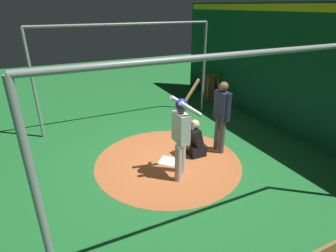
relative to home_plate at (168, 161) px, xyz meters
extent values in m
plane|color=#1E6B2D|center=(0.00, 0.00, -0.01)|extent=(27.64, 27.64, 0.00)
cylinder|color=#B76033|center=(0.00, 0.00, -0.01)|extent=(3.54, 3.54, 0.01)
cube|color=white|center=(0.00, 0.00, 0.00)|extent=(0.59, 0.59, 0.01)
cylinder|color=#B3B3B7|center=(0.13, 0.79, 0.42)|extent=(0.15, 0.15, 0.85)
cylinder|color=#B3B3B7|center=(-0.11, 0.52, 0.42)|extent=(0.15, 0.15, 0.85)
cube|color=silver|center=(0.01, 0.66, 1.16)|extent=(0.22, 0.44, 0.64)
cylinder|color=silver|center=(-0.09, 0.86, 1.63)|extent=(0.52, 0.09, 0.40)
cylinder|color=silver|center=(-0.09, 0.46, 1.63)|extent=(0.52, 0.09, 0.40)
sphere|color=brown|center=(0.01, 0.66, 1.61)|extent=(0.22, 0.22, 0.22)
sphere|color=navy|center=(0.01, 0.66, 1.67)|extent=(0.25, 0.25, 0.25)
cylinder|color=olive|center=(-0.21, 0.53, 1.76)|extent=(0.54, 0.06, 0.73)
cube|color=black|center=(-0.78, 0.00, 0.14)|extent=(0.40, 0.40, 0.30)
cube|color=black|center=(-0.74, 0.00, 0.51)|extent=(0.31, 0.40, 0.49)
sphere|color=beige|center=(-0.72, 0.00, 0.85)|extent=(0.23, 0.23, 0.23)
cube|color=gray|center=(-0.62, 0.00, 0.85)|extent=(0.03, 0.20, 0.20)
ellipsoid|color=brown|center=(-0.46, 0.06, 0.39)|extent=(0.12, 0.28, 0.22)
cylinder|color=#4C4C51|center=(-1.43, 0.17, 0.44)|extent=(0.15, 0.15, 0.90)
cylinder|color=#4C4C51|center=(-1.43, -0.03, 0.44)|extent=(0.15, 0.15, 0.90)
cube|color=#1E2338|center=(-1.43, 0.07, 1.24)|extent=(0.22, 0.42, 0.71)
cylinder|color=#1E2338|center=(-1.43, 0.27, 1.30)|extent=(0.09, 0.09, 0.60)
cylinder|color=#1E2338|center=(-1.43, -0.13, 1.30)|extent=(0.09, 0.09, 0.60)
sphere|color=brown|center=(-1.43, 0.07, 1.72)|extent=(0.23, 0.23, 0.23)
cube|color=#0F472D|center=(-4.01, 0.00, 1.79)|extent=(0.20, 11.64, 3.60)
cube|color=yellow|center=(-3.90, 0.00, 3.43)|extent=(0.03, 11.40, 0.20)
cylinder|color=gray|center=(-2.68, -2.79, 1.49)|extent=(0.08, 0.08, 3.01)
cylinder|color=gray|center=(2.68, -2.79, 1.49)|extent=(0.08, 0.08, 3.01)
cylinder|color=gray|center=(2.68, 2.79, 1.49)|extent=(0.08, 0.08, 3.01)
cylinder|color=gray|center=(0.00, -2.79, 3.00)|extent=(5.37, 0.07, 0.07)
cylinder|color=gray|center=(0.00, 2.79, 3.00)|extent=(5.37, 0.07, 0.07)
cube|color=olive|center=(-3.76, -3.59, 0.51)|extent=(0.94, 0.04, 1.05)
cylinder|color=tan|center=(-4.13, -3.53, 0.44)|extent=(0.06, 0.16, 0.90)
cylinder|color=tan|center=(-4.01, -3.53, 0.43)|extent=(0.06, 0.14, 0.88)
cylinder|color=tan|center=(-3.89, -3.53, 0.44)|extent=(0.06, 0.21, 0.89)
cylinder|color=black|center=(-3.77, -3.53, 0.44)|extent=(0.06, 0.17, 0.90)
cylinder|color=olive|center=(-3.65, -3.53, 0.43)|extent=(0.06, 0.21, 0.88)
cylinder|color=olive|center=(-3.53, -3.53, 0.43)|extent=(0.06, 0.20, 0.89)
cylinder|color=tan|center=(-3.41, -3.53, 0.42)|extent=(0.06, 0.13, 0.87)
camera|label=1|loc=(2.44, 5.19, 3.49)|focal=29.13mm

